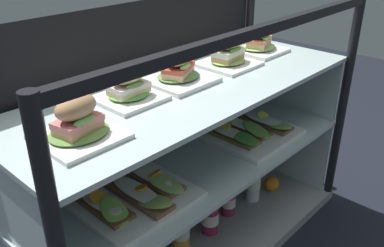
{
  "coord_description": "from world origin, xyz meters",
  "views": [
    {
      "loc": [
        -0.94,
        -0.87,
        1.17
      ],
      "look_at": [
        0.0,
        0.0,
        0.54
      ],
      "focal_mm": 38.88,
      "sensor_mm": 36.0,
      "label": 1
    }
  ],
  "objects_px": {
    "plated_roll_sandwich_left_of_center": "(228,54)",
    "open_sandwich_tray_mid_right": "(131,192)",
    "juice_bottle_front_fourth": "(210,215)",
    "orange_fruit_near_left_post": "(271,184)",
    "plated_roll_sandwich_near_left_corner": "(259,43)",
    "juice_bottle_tucked_behind": "(180,225)",
    "juice_bottle_front_left_end": "(228,198)",
    "orange_fruit_beside_bottles": "(247,170)",
    "open_sandwich_tray_center": "(247,129)",
    "plated_roll_sandwich_near_right_corner": "(78,124)",
    "juice_bottle_front_right_end": "(253,182)",
    "plated_roll_sandwich_mid_left": "(179,72)",
    "plated_roll_sandwich_right_of_center": "(129,87)"
  },
  "relations": [
    {
      "from": "plated_roll_sandwich_near_left_corner",
      "to": "orange_fruit_near_left_post",
      "type": "xyz_separation_m",
      "value": [
        0.02,
        -0.11,
        -0.64
      ]
    },
    {
      "from": "orange_fruit_near_left_post",
      "to": "plated_roll_sandwich_near_right_corner",
      "type": "bearing_deg",
      "value": 179.79
    },
    {
      "from": "juice_bottle_front_fourth",
      "to": "juice_bottle_front_left_end",
      "type": "distance_m",
      "value": 0.14
    },
    {
      "from": "plated_roll_sandwich_left_of_center",
      "to": "open_sandwich_tray_mid_right",
      "type": "height_order",
      "value": "plated_roll_sandwich_left_of_center"
    },
    {
      "from": "plated_roll_sandwich_near_right_corner",
      "to": "open_sandwich_tray_center",
      "type": "relative_size",
      "value": 0.54
    },
    {
      "from": "plated_roll_sandwich_left_of_center",
      "to": "juice_bottle_front_fourth",
      "type": "relative_size",
      "value": 1.01
    },
    {
      "from": "open_sandwich_tray_mid_right",
      "to": "orange_fruit_near_left_post",
      "type": "relative_size",
      "value": 5.21
    },
    {
      "from": "plated_roll_sandwich_mid_left",
      "to": "orange_fruit_near_left_post",
      "type": "bearing_deg",
      "value": -11.94
    },
    {
      "from": "juice_bottle_tucked_behind",
      "to": "orange_fruit_near_left_post",
      "type": "bearing_deg",
      "value": -4.9
    },
    {
      "from": "juice_bottle_front_fourth",
      "to": "orange_fruit_near_left_post",
      "type": "relative_size",
      "value": 2.81
    },
    {
      "from": "plated_roll_sandwich_near_left_corner",
      "to": "juice_bottle_front_right_end",
      "type": "height_order",
      "value": "plated_roll_sandwich_near_left_corner"
    },
    {
      "from": "juice_bottle_tucked_behind",
      "to": "juice_bottle_front_right_end",
      "type": "xyz_separation_m",
      "value": [
        0.43,
        -0.02,
        -0.01
      ]
    },
    {
      "from": "orange_fruit_beside_bottles",
      "to": "orange_fruit_near_left_post",
      "type": "bearing_deg",
      "value": -91.59
    },
    {
      "from": "plated_roll_sandwich_near_left_corner",
      "to": "open_sandwich_tray_mid_right",
      "type": "xyz_separation_m",
      "value": [
        -0.76,
        -0.08,
        -0.3
      ]
    },
    {
      "from": "plated_roll_sandwich_near_left_corner",
      "to": "juice_bottle_tucked_behind",
      "type": "relative_size",
      "value": 0.77
    },
    {
      "from": "juice_bottle_tucked_behind",
      "to": "orange_fruit_near_left_post",
      "type": "xyz_separation_m",
      "value": [
        0.55,
        -0.05,
        -0.07
      ]
    },
    {
      "from": "plated_roll_sandwich_near_left_corner",
      "to": "juice_bottle_tucked_behind",
      "type": "height_order",
      "value": "plated_roll_sandwich_near_left_corner"
    },
    {
      "from": "plated_roll_sandwich_near_left_corner",
      "to": "juice_bottle_front_left_end",
      "type": "height_order",
      "value": "plated_roll_sandwich_near_left_corner"
    },
    {
      "from": "plated_roll_sandwich_left_of_center",
      "to": "open_sandwich_tray_center",
      "type": "relative_size",
      "value": 0.55
    },
    {
      "from": "open_sandwich_tray_center",
      "to": "open_sandwich_tray_mid_right",
      "type": "bearing_deg",
      "value": 179.34
    },
    {
      "from": "plated_roll_sandwich_near_right_corner",
      "to": "juice_bottle_tucked_behind",
      "type": "relative_size",
      "value": 0.78
    },
    {
      "from": "juice_bottle_front_right_end",
      "to": "orange_fruit_near_left_post",
      "type": "xyz_separation_m",
      "value": [
        0.12,
        -0.02,
        -0.06
      ]
    },
    {
      "from": "plated_roll_sandwich_left_of_center",
      "to": "open_sandwich_tray_mid_right",
      "type": "bearing_deg",
      "value": -173.52
    },
    {
      "from": "plated_roll_sandwich_right_of_center",
      "to": "plated_roll_sandwich_near_left_corner",
      "type": "bearing_deg",
      "value": 0.72
    },
    {
      "from": "juice_bottle_front_right_end",
      "to": "open_sandwich_tray_mid_right",
      "type": "bearing_deg",
      "value": 179.21
    },
    {
      "from": "orange_fruit_beside_bottles",
      "to": "juice_bottle_front_fourth",
      "type": "bearing_deg",
      "value": -163.75
    },
    {
      "from": "plated_roll_sandwich_mid_left",
      "to": "juice_bottle_tucked_behind",
      "type": "xyz_separation_m",
      "value": [
        -0.06,
        -0.06,
        -0.57
      ]
    },
    {
      "from": "plated_roll_sandwich_right_of_center",
      "to": "open_sandwich_tray_center",
      "type": "height_order",
      "value": "plated_roll_sandwich_right_of_center"
    },
    {
      "from": "juice_bottle_front_fourth",
      "to": "orange_fruit_near_left_post",
      "type": "bearing_deg",
      "value": -3.33
    },
    {
      "from": "juice_bottle_front_left_end",
      "to": "orange_fruit_near_left_post",
      "type": "xyz_separation_m",
      "value": [
        0.27,
        -0.04,
        -0.04
      ]
    },
    {
      "from": "plated_roll_sandwich_right_of_center",
      "to": "plated_roll_sandwich_near_left_corner",
      "type": "xyz_separation_m",
      "value": [
        0.68,
        0.01,
        -0.0
      ]
    },
    {
      "from": "juice_bottle_front_left_end",
      "to": "juice_bottle_front_right_end",
      "type": "distance_m",
      "value": 0.16
    },
    {
      "from": "plated_roll_sandwich_mid_left",
      "to": "open_sandwich_tray_mid_right",
      "type": "relative_size",
      "value": 0.58
    },
    {
      "from": "open_sandwich_tray_mid_right",
      "to": "juice_bottle_front_left_end",
      "type": "xyz_separation_m",
      "value": [
        0.51,
        0.01,
        -0.3
      ]
    },
    {
      "from": "juice_bottle_tucked_behind",
      "to": "orange_fruit_near_left_post",
      "type": "relative_size",
      "value": 3.58
    },
    {
      "from": "plated_roll_sandwich_right_of_center",
      "to": "open_sandwich_tray_center",
      "type": "bearing_deg",
      "value": -8.55
    },
    {
      "from": "juice_bottle_front_right_end",
      "to": "orange_fruit_beside_bottles",
      "type": "distance_m",
      "value": 0.18
    },
    {
      "from": "open_sandwich_tray_center",
      "to": "juice_bottle_front_right_end",
      "type": "bearing_deg",
      "value": -1.88
    },
    {
      "from": "plated_roll_sandwich_mid_left",
      "to": "plated_roll_sandwich_left_of_center",
      "type": "height_order",
      "value": "plated_roll_sandwich_left_of_center"
    },
    {
      "from": "open_sandwich_tray_center",
      "to": "juice_bottle_front_left_end",
      "type": "xyz_separation_m",
      "value": [
        -0.08,
        0.01,
        -0.3
      ]
    },
    {
      "from": "open_sandwich_tray_mid_right",
      "to": "plated_roll_sandwich_left_of_center",
      "type": "bearing_deg",
      "value": 6.48
    },
    {
      "from": "juice_bottle_front_right_end",
      "to": "orange_fruit_near_left_post",
      "type": "height_order",
      "value": "juice_bottle_front_right_end"
    },
    {
      "from": "orange_fruit_beside_bottles",
      "to": "open_sandwich_tray_mid_right",
      "type": "bearing_deg",
      "value": -171.94
    },
    {
      "from": "plated_roll_sandwich_right_of_center",
      "to": "open_sandwich_tray_center",
      "type": "xyz_separation_m",
      "value": [
        0.51,
        -0.08,
        -0.3
      ]
    },
    {
      "from": "plated_roll_sandwich_left_of_center",
      "to": "open_sandwich_tray_center",
      "type": "xyz_separation_m",
      "value": [
        0.05,
        -0.07,
        -0.3
      ]
    },
    {
      "from": "plated_roll_sandwich_mid_left",
      "to": "plated_roll_sandwich_near_left_corner",
      "type": "relative_size",
      "value": 1.09
    },
    {
      "from": "open_sandwich_tray_center",
      "to": "orange_fruit_beside_bottles",
      "type": "xyz_separation_m",
      "value": [
        0.19,
        0.12,
        -0.34
      ]
    },
    {
      "from": "juice_bottle_front_left_end",
      "to": "orange_fruit_beside_bottles",
      "type": "relative_size",
      "value": 2.33
    },
    {
      "from": "plated_roll_sandwich_near_left_corner",
      "to": "juice_bottle_tucked_behind",
      "type": "bearing_deg",
      "value": -173.04
    },
    {
      "from": "plated_roll_sandwich_mid_left",
      "to": "orange_fruit_beside_bottles",
      "type": "xyz_separation_m",
      "value": [
        0.5,
        0.04,
        -0.63
      ]
    }
  ]
}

